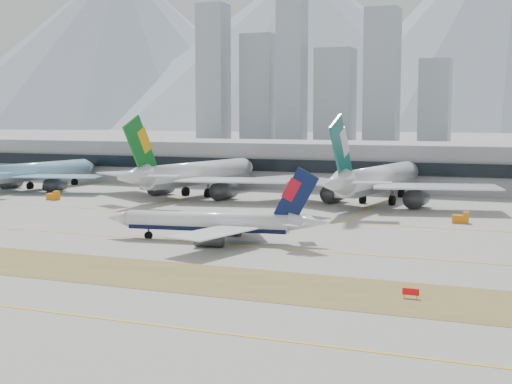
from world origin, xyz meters
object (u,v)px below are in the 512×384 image
at_px(taxiing_airliner, 215,223).
at_px(widebody_korean, 35,172).
at_px(widebody_cathay, 376,180).
at_px(terminal, 364,164).
at_px(widebody_eva, 194,175).

xyz_separation_m(taxiing_airliner, widebody_korean, (-96.10, 66.35, 2.06)).
distance_m(widebody_cathay, terminal, 51.42).
relative_size(widebody_korean, widebody_cathay, 0.85).
bearing_deg(taxiing_airliner, terminal, -99.00).
height_order(taxiing_airliner, widebody_korean, widebody_korean).
height_order(widebody_korean, terminal, widebody_korean).
distance_m(taxiing_airliner, widebody_cathay, 69.98).
xyz_separation_m(widebody_korean, widebody_cathay, (112.15, 1.69, 0.97)).
bearing_deg(terminal, widebody_korean, -152.36).
xyz_separation_m(taxiing_airliner, widebody_eva, (-38.30, 66.92, 2.98)).
bearing_deg(widebody_korean, terminal, -55.47).
distance_m(taxiing_airliner, widebody_korean, 116.80).
xyz_separation_m(taxiing_airliner, terminal, (0.95, 117.18, 3.95)).
bearing_deg(widebody_korean, widebody_cathay, -82.25).
height_order(taxiing_airliner, terminal, terminal).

